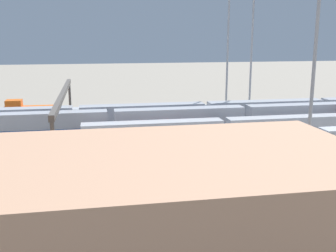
% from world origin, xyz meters
% --- Properties ---
extents(ground_plane, '(400.00, 400.00, 0.00)m').
position_xyz_m(ground_plane, '(0.00, 0.00, 0.00)').
color(ground_plane, gray).
extents(track_bed_0, '(140.00, 2.80, 0.12)m').
position_xyz_m(track_bed_0, '(0.00, -17.50, 0.06)').
color(track_bed_0, '#4C443D').
rests_on(track_bed_0, ground_plane).
extents(track_bed_1, '(140.00, 2.80, 0.12)m').
position_xyz_m(track_bed_1, '(0.00, -12.50, 0.06)').
color(track_bed_1, '#3D3833').
rests_on(track_bed_1, ground_plane).
extents(track_bed_2, '(140.00, 2.80, 0.12)m').
position_xyz_m(track_bed_2, '(0.00, -7.50, 0.06)').
color(track_bed_2, '#4C443D').
rests_on(track_bed_2, ground_plane).
extents(track_bed_3, '(140.00, 2.80, 0.12)m').
position_xyz_m(track_bed_3, '(0.00, -2.50, 0.06)').
color(track_bed_3, '#3D3833').
rests_on(track_bed_3, ground_plane).
extents(track_bed_4, '(140.00, 2.80, 0.12)m').
position_xyz_m(track_bed_4, '(0.00, 2.50, 0.06)').
color(track_bed_4, '#3D3833').
rests_on(track_bed_4, ground_plane).
extents(track_bed_5, '(140.00, 2.80, 0.12)m').
position_xyz_m(track_bed_5, '(0.00, 7.50, 0.06)').
color(track_bed_5, '#4C443D').
rests_on(track_bed_5, ground_plane).
extents(track_bed_6, '(140.00, 2.80, 0.12)m').
position_xyz_m(track_bed_6, '(0.00, 12.50, 0.06)').
color(track_bed_6, '#4C443D').
rests_on(track_bed_6, ground_plane).
extents(track_bed_7, '(140.00, 2.80, 0.12)m').
position_xyz_m(track_bed_7, '(0.00, 17.50, 0.06)').
color(track_bed_7, '#3D3833').
rests_on(track_bed_7, ground_plane).
extents(train_on_track_3, '(119.80, 3.06, 5.00)m').
position_xyz_m(train_on_track_3, '(-3.32, -2.50, 2.60)').
color(train_on_track_3, '#A8AAB2').
rests_on(train_on_track_3, ground_plane).
extents(train_on_track_0, '(10.00, 3.00, 5.00)m').
position_xyz_m(train_on_track_0, '(24.36, -17.50, 2.16)').
color(train_on_track_0, '#D85914').
rests_on(train_on_track_0, ground_plane).
extents(train_on_track_6, '(139.00, 3.00, 4.40)m').
position_xyz_m(train_on_track_6, '(4.16, 12.50, 2.07)').
color(train_on_track_6, maroon).
rests_on(train_on_track_6, ground_plane).
extents(train_on_track_4, '(66.40, 3.06, 4.40)m').
position_xyz_m(train_on_track_4, '(-19.80, 2.50, 2.10)').
color(train_on_track_4, maroon).
rests_on(train_on_track_4, ground_plane).
extents(train_on_track_2, '(119.80, 3.06, 5.00)m').
position_xyz_m(train_on_track_2, '(2.64, -7.50, 2.60)').
color(train_on_track_2, '#A8AAB2').
rests_on(train_on_track_2, ground_plane).
extents(train_on_track_1, '(95.60, 3.06, 3.80)m').
position_xyz_m(train_on_track_1, '(-11.38, -12.50, 2.00)').
color(train_on_track_1, '#B7BABF').
rests_on(train_on_track_1, ground_plane).
extents(light_mast_0, '(2.80, 0.70, 31.03)m').
position_xyz_m(light_mast_0, '(-23.33, -20.27, 19.40)').
color(light_mast_0, '#9EA0A5').
rests_on(light_mast_0, ground_plane).
extents(light_mast_1, '(2.80, 0.70, 26.72)m').
position_xyz_m(light_mast_1, '(-15.20, 20.20, 17.07)').
color(light_mast_1, '#9EA0A5').
rests_on(light_mast_1, ground_plane).
extents(light_mast_2, '(2.80, 0.70, 33.10)m').
position_xyz_m(light_mast_2, '(-17.99, -20.86, 20.51)').
color(light_mast_2, '#9EA0A5').
rests_on(light_mast_2, ground_plane).
extents(signal_gantry, '(0.70, 40.00, 8.80)m').
position_xyz_m(signal_gantry, '(16.34, 0.00, 7.73)').
color(signal_gantry, '#4C4742').
rests_on(signal_gantry, ground_plane).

